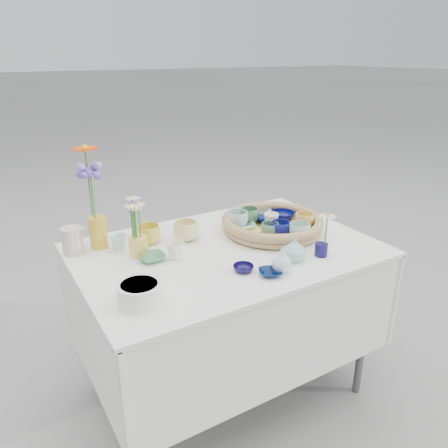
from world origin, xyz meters
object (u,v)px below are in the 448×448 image
display_table (226,388)px  bud_vase_seafoam (294,249)px  tall_vase_yellow (98,232)px  wicker_tray (272,224)px

display_table → bud_vase_seafoam: 0.87m
display_table → tall_vase_yellow: (-0.47, 0.29, 0.84)m
wicker_tray → tall_vase_yellow: bearing=162.1°
wicker_tray → bud_vase_seafoam: (-0.11, -0.29, 0.01)m
wicker_tray → bud_vase_seafoam: 0.31m
bud_vase_seafoam → tall_vase_yellow: tall_vase_yellow is taller
wicker_tray → tall_vase_yellow: tall_vase_yellow is taller
display_table → tall_vase_yellow: bearing=148.0°
bud_vase_seafoam → tall_vase_yellow: size_ratio=0.71×
display_table → wicker_tray: size_ratio=2.66×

